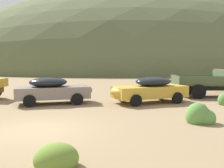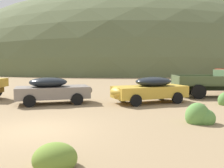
{
  "view_description": "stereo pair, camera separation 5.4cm",
  "coord_description": "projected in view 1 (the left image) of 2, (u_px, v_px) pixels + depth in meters",
  "views": [
    {
      "loc": [
        0.1,
        -9.63,
        2.51
      ],
      "look_at": [
        4.33,
        5.32,
        1.14
      ],
      "focal_mm": 41.65,
      "sensor_mm": 36.0,
      "label": 1
    },
    {
      "loc": [
        0.15,
        -9.64,
        2.51
      ],
      "look_at": [
        4.33,
        5.32,
        1.14
      ],
      "focal_mm": 41.65,
      "sensor_mm": 36.0,
      "label": 2
    }
  ],
  "objects": [
    {
      "name": "car_primer_gray",
      "position": [
        55.0,
        90.0,
        15.36
      ],
      "size": [
        4.48,
        2.05,
        1.57
      ],
      "rotation": [
        0.0,
        0.0,
        0.01
      ],
      "color": "slate",
      "rests_on": "ground"
    },
    {
      "name": "bush_front_right",
      "position": [
        57.0,
        159.0,
        6.16
      ],
      "size": [
        1.07,
        0.96,
        0.76
      ],
      "color": "olive",
      "rests_on": "ground"
    },
    {
      "name": "hill_distant",
      "position": [
        210.0,
        68.0,
        96.91
      ],
      "size": [
        109.26,
        50.53,
        54.1
      ],
      "primitive_type": "ellipsoid",
      "color": "#424C2D",
      "rests_on": "ground"
    },
    {
      "name": "hill_far_right",
      "position": [
        5.0,
        69.0,
        83.87
      ],
      "size": [
        92.95,
        62.86,
        25.0
      ],
      "primitive_type": "ellipsoid",
      "color": "#4C5633",
      "rests_on": "ground"
    },
    {
      "name": "bush_near_barrel",
      "position": [
        199.0,
        117.0,
        10.58
      ],
      "size": [
        1.17,
        1.07,
        1.07
      ],
      "color": "#5B8E42",
      "rests_on": "ground"
    },
    {
      "name": "hill_center",
      "position": [
        140.0,
        69.0,
        82.6
      ],
      "size": [
        111.76,
        85.19,
        44.8
      ],
      "primitive_type": "ellipsoid",
      "color": "#56603D",
      "rests_on": "ground"
    },
    {
      "name": "car_faded_yellow",
      "position": [
        148.0,
        89.0,
        15.6
      ],
      "size": [
        4.81,
        2.33,
        1.57
      ],
      "rotation": [
        0.0,
        0.0,
        3.24
      ],
      "color": "gold",
      "rests_on": "ground"
    },
    {
      "name": "ground_plane",
      "position": [
        37.0,
        130.0,
        9.42
      ],
      "size": [
        300.0,
        300.0,
        0.0
      ],
      "primitive_type": "plane",
      "color": "#937A56"
    }
  ]
}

